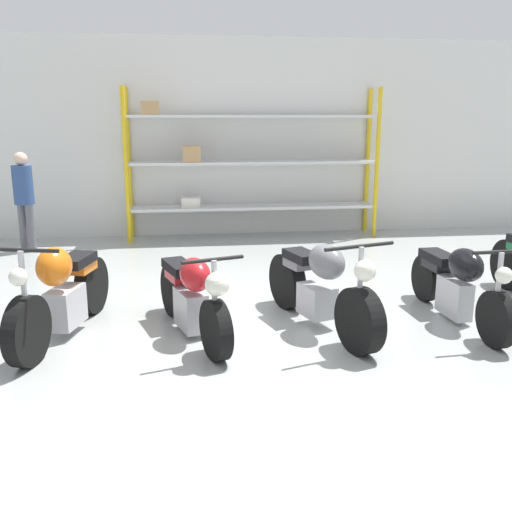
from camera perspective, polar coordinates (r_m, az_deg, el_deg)
The scene contains 8 objects.
ground_plane at distance 6.06m, azimuth 0.48°, elevation -7.34°, with size 30.00×30.00×0.00m, color #9EA3A0.
back_wall at distance 10.83m, azimuth -3.29°, elevation 11.68°, with size 30.00×0.08×3.60m.
shelving_rack at distance 10.51m, azimuth -1.09°, elevation 9.41°, with size 4.59×0.63×2.70m.
motorcycle_orange at distance 6.07m, azimuth -18.79°, elevation -3.51°, with size 0.82×2.05×1.07m.
motorcycle_red at distance 5.80m, azimuth -6.39°, elevation -3.97°, with size 0.83×1.87×0.95m.
motorcycle_grey at distance 5.99m, azimuth 6.47°, elevation -3.05°, with size 0.95×2.07×1.04m.
motorcycle_black at distance 6.55m, azimuth 19.50°, elevation -2.50°, with size 0.57×2.04×0.96m.
person_browsing at distance 10.12m, azimuth -22.20°, elevation 5.78°, with size 0.44×0.44×1.63m.
Camera 1 is at (-0.77, -5.60, 2.17)m, focal length 40.00 mm.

